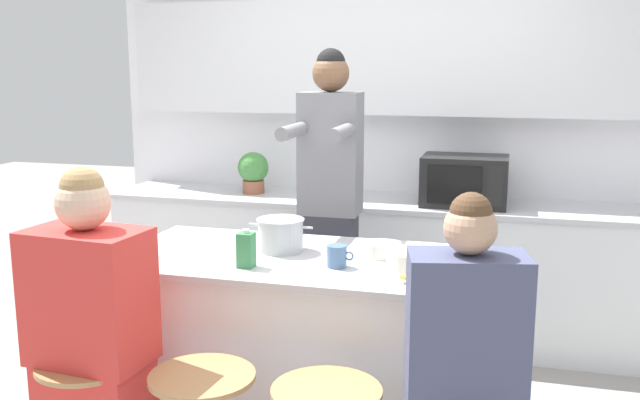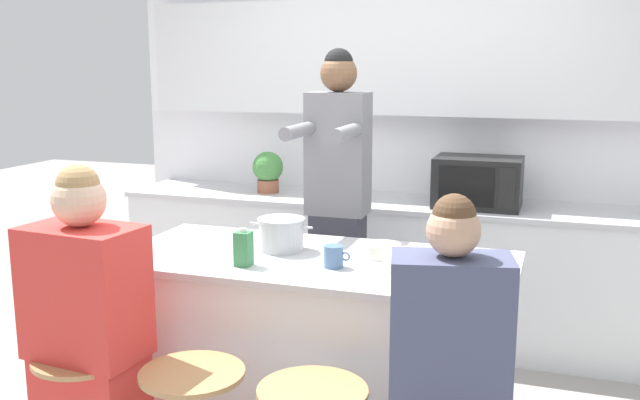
% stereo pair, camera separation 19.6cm
% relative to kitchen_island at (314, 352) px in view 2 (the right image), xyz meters
% --- Properties ---
extents(wall_back, '(3.88, 0.22, 2.70)m').
position_rel_kitchen_island_xyz_m(wall_back, '(0.00, 1.79, 1.08)').
color(wall_back, white).
rests_on(wall_back, ground_plane).
extents(back_counter, '(3.60, 0.62, 0.91)m').
position_rel_kitchen_island_xyz_m(back_counter, '(0.00, 1.49, -0.01)').
color(back_counter, silver).
rests_on(back_counter, ground_plane).
extents(kitchen_island, '(1.81, 0.84, 0.92)m').
position_rel_kitchen_island_xyz_m(kitchen_island, '(0.00, 0.00, 0.00)').
color(kitchen_island, black).
rests_on(kitchen_island, ground_plane).
extents(person_cooking, '(0.33, 0.59, 1.87)m').
position_rel_kitchen_island_xyz_m(person_cooking, '(-0.13, 0.75, 0.49)').
color(person_cooking, '#383842').
rests_on(person_cooking, ground_plane).
extents(person_wrapped_blanket, '(0.48, 0.33, 1.41)m').
position_rel_kitchen_island_xyz_m(person_wrapped_blanket, '(-0.70, -0.71, 0.20)').
color(person_wrapped_blanket, red).
rests_on(person_wrapped_blanket, ground_plane).
extents(cooking_pot, '(0.31, 0.22, 0.15)m').
position_rel_kitchen_island_xyz_m(cooking_pot, '(-0.19, 0.07, 0.53)').
color(cooking_pot, '#B7BABC').
rests_on(cooking_pot, kitchen_island).
extents(fruit_bowl, '(0.17, 0.17, 0.06)m').
position_rel_kitchen_island_xyz_m(fruit_bowl, '(0.29, 0.11, 0.49)').
color(fruit_bowl, silver).
rests_on(fruit_bowl, kitchen_island).
extents(mixing_bowl_steel, '(0.23, 0.23, 0.07)m').
position_rel_kitchen_island_xyz_m(mixing_bowl_steel, '(0.45, -0.05, 0.49)').
color(mixing_bowl_steel, silver).
rests_on(mixing_bowl_steel, kitchen_island).
extents(coffee_cup_near, '(0.12, 0.09, 0.10)m').
position_rel_kitchen_island_xyz_m(coffee_cup_near, '(0.13, -0.12, 0.50)').
color(coffee_cup_near, '#4C7099').
rests_on(coffee_cup_near, kitchen_island).
extents(banana_bunch, '(0.13, 0.09, 0.04)m').
position_rel_kitchen_island_xyz_m(banana_bunch, '(0.48, -0.26, 0.48)').
color(banana_bunch, yellow).
rests_on(banana_bunch, kitchen_island).
extents(juice_carton, '(0.07, 0.07, 0.17)m').
position_rel_kitchen_island_xyz_m(juice_carton, '(-0.25, -0.23, 0.53)').
color(juice_carton, '#38844C').
rests_on(juice_carton, kitchen_island).
extents(microwave, '(0.52, 0.37, 0.31)m').
position_rel_kitchen_island_xyz_m(microwave, '(0.56, 1.46, 0.60)').
color(microwave, black).
rests_on(microwave, back_counter).
extents(potted_plant, '(0.21, 0.21, 0.28)m').
position_rel_kitchen_island_xyz_m(potted_plant, '(-0.86, 1.49, 0.60)').
color(potted_plant, '#93563D').
rests_on(potted_plant, back_counter).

